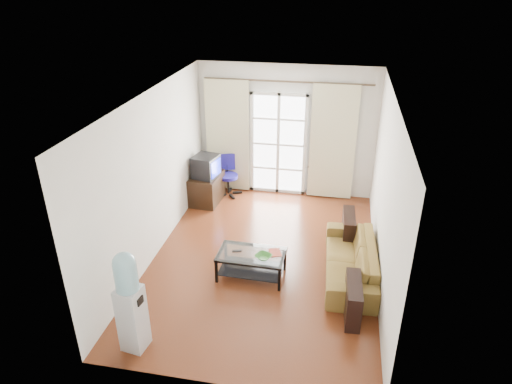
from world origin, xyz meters
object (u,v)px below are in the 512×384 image
tv_stand (207,188)px  task_chair (228,183)px  water_cooler (130,300)px  crt_tv (205,166)px  sofa (350,260)px  coffee_table (251,262)px

tv_stand → task_chair: (0.35, 0.42, -0.04)m
tv_stand → water_cooler: (0.24, -4.04, 0.45)m
crt_tv → sofa: bearing=-22.2°
task_chair → coffee_table: bearing=-87.9°
coffee_table → water_cooler: size_ratio=0.74×
coffee_table → sofa: bearing=12.4°
sofa → coffee_table: sofa is taller
tv_stand → task_chair: size_ratio=0.95×
task_chair → crt_tv: bearing=-144.9°
coffee_table → water_cooler: water_cooler is taller
tv_stand → sofa: bearing=-30.9°
coffee_table → tv_stand: size_ratio=1.31×
sofa → tv_stand: bearing=-127.0°
task_chair → water_cooler: (-0.11, -4.46, 0.49)m
crt_tv → task_chair: crt_tv is taller
tv_stand → crt_tv: bearing=-83.9°
crt_tv → task_chair: (0.34, 0.47, -0.56)m
coffee_table → task_chair: 2.94m
water_cooler → coffee_table: bearing=64.4°
sofa → crt_tv: 3.52m
coffee_table → crt_tv: 2.72m
task_chair → water_cooler: size_ratio=0.60×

